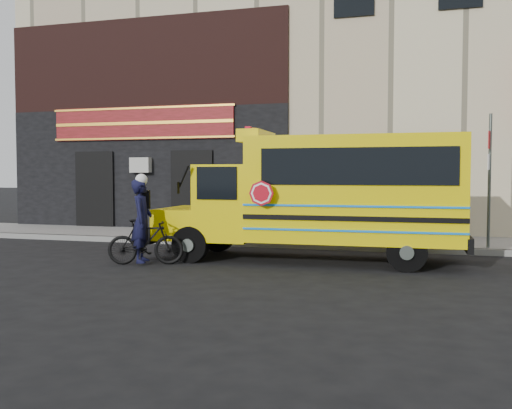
{
  "coord_description": "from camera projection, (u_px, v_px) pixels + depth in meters",
  "views": [
    {
      "loc": [
        3.97,
        -11.95,
        1.93
      ],
      "look_at": [
        -0.0,
        1.85,
        1.18
      ],
      "focal_mm": 40.0,
      "sensor_mm": 36.0,
      "label": 1
    }
  ],
  "objects": [
    {
      "name": "ground",
      "position": [
        233.0,
        261.0,
        12.67
      ],
      "size": [
        120.0,
        120.0,
        0.0
      ],
      "primitive_type": "plane",
      "color": "black",
      "rests_on": "ground"
    },
    {
      "name": "curb",
      "position": [
        264.0,
        244.0,
        15.16
      ],
      "size": [
        40.0,
        0.2,
        0.15
      ],
      "primitive_type": "cube",
      "color": "gray",
      "rests_on": "ground"
    },
    {
      "name": "sidewalk",
      "position": [
        277.0,
        238.0,
        16.6
      ],
      "size": [
        40.0,
        3.0,
        0.15
      ],
      "primitive_type": "cube",
      "color": "#64615D",
      "rests_on": "ground"
    },
    {
      "name": "building",
      "position": [
        315.0,
        68.0,
        22.39
      ],
      "size": [
        20.0,
        10.7,
        12.0
      ],
      "color": "beige",
      "rests_on": "sidewalk"
    },
    {
      "name": "school_bus",
      "position": [
        325.0,
        194.0,
        12.63
      ],
      "size": [
        6.93,
        2.48,
        2.92
      ],
      "color": "black",
      "rests_on": "ground"
    },
    {
      "name": "sign_pole",
      "position": [
        489.0,
        177.0,
        13.8
      ],
      "size": [
        0.11,
        0.29,
        3.4
      ],
      "color": "#47504A",
      "rests_on": "ground"
    },
    {
      "name": "bicycle",
      "position": [
        146.0,
        242.0,
        12.21
      ],
      "size": [
        1.68,
        0.92,
        0.97
      ],
      "primitive_type": "imported",
      "rotation": [
        0.0,
        0.0,
        1.87
      ],
      "color": "black",
      "rests_on": "ground"
    },
    {
      "name": "cyclist",
      "position": [
        142.0,
        223.0,
        12.22
      ],
      "size": [
        0.6,
        0.75,
        1.79
      ],
      "primitive_type": "imported",
      "rotation": [
        0.0,
        0.0,
        1.86
      ],
      "color": "black",
      "rests_on": "ground"
    }
  ]
}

